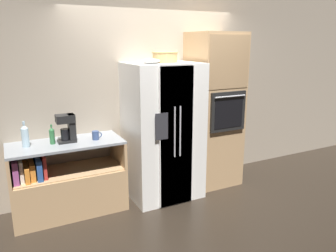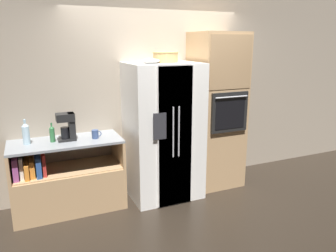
{
  "view_description": "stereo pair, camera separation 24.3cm",
  "coord_description": "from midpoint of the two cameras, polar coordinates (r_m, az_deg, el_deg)",
  "views": [
    {
      "loc": [
        -1.92,
        -3.77,
        2.07
      ],
      "look_at": [
        -0.03,
        -0.05,
        1.0
      ],
      "focal_mm": 35.0,
      "sensor_mm": 36.0,
      "label": 1
    },
    {
      "loc": [
        -1.7,
        -3.87,
        2.07
      ],
      "look_at": [
        -0.03,
        -0.05,
        1.0
      ],
      "focal_mm": 35.0,
      "sensor_mm": 36.0,
      "label": 2
    }
  ],
  "objects": [
    {
      "name": "ground_plane",
      "position": [
        4.7,
        -1.5,
        -11.69
      ],
      "size": [
        20.0,
        20.0,
        0.0
      ],
      "primitive_type": "plane",
      "color": "black"
    },
    {
      "name": "wall_back",
      "position": [
        4.69,
        -4.0,
        6.16
      ],
      "size": [
        12.0,
        0.06,
        2.8
      ],
      "color": "tan",
      "rests_on": "ground_plane"
    },
    {
      "name": "counter_left",
      "position": [
        4.33,
        -18.7,
        -10.0
      ],
      "size": [
        1.33,
        0.6,
        0.9
      ],
      "color": "tan",
      "rests_on": "ground_plane"
    },
    {
      "name": "refrigerator",
      "position": [
        4.39,
        -2.44,
        -0.95
      ],
      "size": [
        0.93,
        0.8,
        1.82
      ],
      "color": "white",
      "rests_on": "ground_plane"
    },
    {
      "name": "wall_oven",
      "position": [
        4.8,
        6.56,
        2.74
      ],
      "size": [
        0.68,
        0.71,
        2.21
      ],
      "color": "tan",
      "rests_on": "ground_plane"
    },
    {
      "name": "wicker_basket",
      "position": [
        4.28,
        -2.19,
        12.02
      ],
      "size": [
        0.34,
        0.34,
        0.14
      ],
      "color": "tan",
      "rests_on": "refrigerator"
    },
    {
      "name": "fruit_bowl",
      "position": [
        4.12,
        -4.77,
        11.23
      ],
      "size": [
        0.24,
        0.24,
        0.06
      ],
      "color": "white",
      "rests_on": "refrigerator"
    },
    {
      "name": "bottle_tall",
      "position": [
        4.11,
        -25.2,
        -1.53
      ],
      "size": [
        0.08,
        0.08,
        0.3
      ],
      "color": "silver",
      "rests_on": "counter_left"
    },
    {
      "name": "bottle_short",
      "position": [
        4.11,
        -21.17,
        -1.55
      ],
      "size": [
        0.06,
        0.06,
        0.23
      ],
      "color": "#33723F",
      "rests_on": "counter_left"
    },
    {
      "name": "mug",
      "position": [
        4.14,
        -14.11,
        -1.6
      ],
      "size": [
        0.12,
        0.08,
        0.11
      ],
      "color": "#384C7A",
      "rests_on": "counter_left"
    },
    {
      "name": "coffee_maker",
      "position": [
        4.11,
        -18.68,
        -0.14
      ],
      "size": [
        0.21,
        0.16,
        0.33
      ],
      "color": "black",
      "rests_on": "counter_left"
    }
  ]
}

